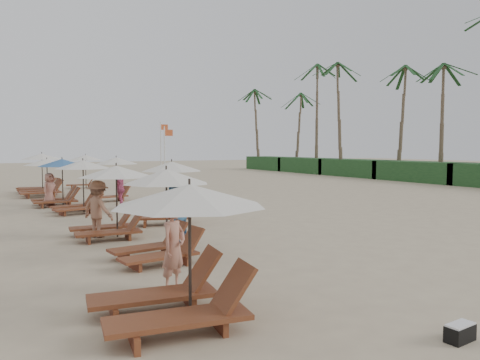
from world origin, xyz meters
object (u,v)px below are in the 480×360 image
beachgoer_far_a (120,188)px  beachgoer_mid_b (98,209)px  inland_station_0 (168,186)px  beachgoer_near (174,247)px  lounger_station_0 (174,254)px  beachgoer_mid_a (173,213)px  lounger_station_2 (110,200)px  lounger_station_4 (57,182)px  beachgoer_far_b (50,189)px  inland_station_2 (84,166)px  flag_pole_near (165,155)px  lounger_station_6 (38,173)px  lounger_station_5 (42,178)px  lounger_station_3 (79,185)px  lounger_station_1 (158,215)px  duffel_bag (460,332)px  inland_station_1 (114,173)px

beachgoer_far_a → beachgoer_mid_b: bearing=-1.6°
inland_station_0 → beachgoer_near: bearing=-108.5°
lounger_station_0 → beachgoer_mid_a: bearing=70.2°
beachgoer_mid_b → lounger_station_2: bearing=-153.7°
lounger_station_4 → beachgoer_far_b: 0.48m
inland_station_0 → inland_station_2: (-0.05, 16.86, 0.14)m
lounger_station_4 → flag_pole_near: size_ratio=0.62×
lounger_station_6 → beachgoer_far_a: bearing=-75.2°
lounger_station_5 → beachgoer_mid_a: lounger_station_5 is taller
inland_station_2 → beachgoer_far_a: size_ratio=1.40×
beachgoer_near → lounger_station_0: bearing=-143.2°
beachgoer_near → lounger_station_3: bearing=55.5°
beachgoer_near → beachgoer_far_a: size_ratio=0.91×
lounger_station_6 → beachgoer_mid_b: lounger_station_6 is taller
lounger_station_6 → beachgoer_near: bearing=-88.5°
lounger_station_5 → beachgoer_far_a: 7.75m
beachgoer_near → beachgoer_mid_b: (-0.21, 6.07, 0.04)m
lounger_station_6 → beachgoer_far_b: 7.08m
lounger_station_0 → lounger_station_4: lounger_station_4 is taller
lounger_station_3 → beachgoer_mid_a: (1.18, -8.23, -0.23)m
lounger_station_3 → inland_station_0: inland_station_0 is taller
lounger_station_5 → beachgoer_far_b: lounger_station_5 is taller
lounger_station_4 → inland_station_0: (2.83, -7.38, 0.25)m
beachgoer_mid_b → beachgoer_far_b: size_ratio=1.12×
lounger_station_4 → lounger_station_6: lounger_station_6 is taller
lounger_station_1 → beachgoer_far_a: bearing=81.4°
lounger_station_5 → inland_station_0: size_ratio=1.01×
beachgoer_far_a → duffel_bag: (0.76, -16.44, -0.78)m
inland_station_0 → duffel_bag: (0.23, -11.62, -1.21)m
lounger_station_5 → beachgoer_far_b: 4.70m
lounger_station_1 → lounger_station_6: size_ratio=0.90×
lounger_station_1 → beachgoer_mid_a: (0.87, 1.32, -0.16)m
lounger_station_0 → lounger_station_2: size_ratio=1.11×
lounger_station_6 → inland_station_1: 7.04m
lounger_station_5 → duffel_bag: 24.01m
lounger_station_5 → duffel_bag: bearing=-82.1°
beachgoer_far_a → inland_station_2: bearing=-164.6°
lounger_station_0 → lounger_station_2: (0.65, 7.41, 0.05)m
lounger_station_4 → flag_pole_near: 8.74m
lounger_station_6 → inland_station_2: size_ratio=1.06×
lounger_station_4 → beachgoer_far_b: (-0.35, 0.07, -0.32)m
inland_station_2 → beachgoer_far_b: 9.94m
lounger_station_3 → lounger_station_0: bearing=-93.0°
lounger_station_2 → beachgoer_mid_a: 2.52m
beachgoer_near → lounger_station_6: bearing=57.8°
beachgoer_far_b → lounger_station_0: bearing=-129.0°
inland_station_0 → beachgoer_mid_b: 3.11m
lounger_station_1 → beachgoer_mid_a: 1.59m
beachgoer_far_a → flag_pole_near: bearing=165.8°
beachgoer_mid_a → flag_pole_near: bearing=-145.9°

